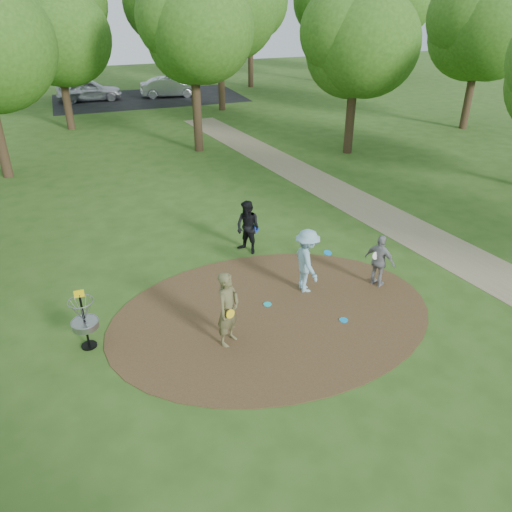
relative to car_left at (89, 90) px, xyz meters
name	(u,v)px	position (x,y,z in m)	size (l,w,h in m)	color
ground	(272,314)	(2.31, -30.40, -0.79)	(100.00, 100.00, 0.00)	#2D5119
dirt_clearing	(272,314)	(2.31, -30.40, -0.78)	(8.40, 8.40, 0.02)	#47301C
footpath	(432,242)	(8.81, -28.40, -0.78)	(2.00, 40.00, 0.01)	#8C7A5B
parking_lot	(149,98)	(4.31, -0.40, -0.78)	(14.00, 8.00, 0.01)	black
player_observer_with_disc	(228,309)	(0.92, -31.09, 0.15)	(0.81, 0.78, 1.87)	brown
player_throwing_with_disc	(307,261)	(3.61, -29.61, 0.12)	(1.10, 1.21, 1.82)	#87B4C9
player_walking_with_disc	(248,227)	(2.88, -26.92, 0.07)	(0.99, 1.05, 1.71)	black
player_waiting_with_disc	(380,261)	(5.61, -30.09, -0.02)	(0.75, 0.97, 1.54)	gray
disc_ground_cyan	(267,304)	(2.35, -29.96, -0.76)	(0.22, 0.22, 0.02)	#18BDC4
disc_ground_blue	(344,320)	(3.88, -31.29, -0.76)	(0.22, 0.22, 0.02)	#0D99E8
disc_ground_red	(225,289)	(1.52, -28.82, -0.76)	(0.22, 0.22, 0.02)	#E01647
car_left	(89,90)	(0.00, 0.00, 0.00)	(1.86, 4.62, 1.57)	#B9BAC1
car_right	(170,87)	(5.90, -0.53, -0.06)	(1.53, 4.39, 1.45)	#ABAEB2
disc_golf_basket	(83,315)	(-2.19, -30.10, 0.09)	(0.63, 0.63, 1.54)	black
tree_ring	(277,52)	(6.08, -21.40, 4.47)	(36.89, 45.55, 9.53)	#332316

